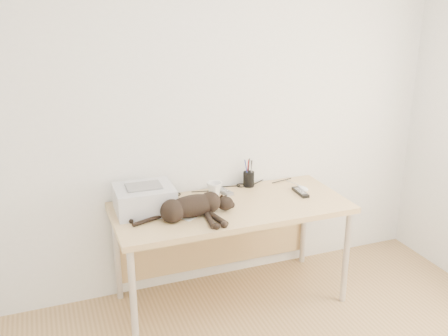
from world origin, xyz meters
name	(u,v)px	position (x,y,z in m)	size (l,w,h in m)	color
wall_back	(213,113)	(0.00, 1.75, 1.30)	(3.50, 3.50, 0.00)	white
desk	(227,218)	(0.00, 1.48, 0.61)	(1.60, 0.70, 0.74)	tan
printer	(144,199)	(-0.57, 1.50, 0.83)	(0.38, 0.33, 0.18)	silver
papers	(190,210)	(-0.29, 1.40, 0.74)	(0.35, 0.30, 0.01)	white
cat	(190,208)	(-0.32, 1.30, 0.81)	(0.69, 0.32, 0.15)	black
mug	(214,189)	(-0.05, 1.59, 0.79)	(0.11, 0.11, 0.10)	white
pen_cup	(249,179)	(0.25, 1.68, 0.80)	(0.08, 0.08, 0.21)	black
remote_grey	(222,191)	(0.03, 1.64, 0.75)	(0.06, 0.20, 0.02)	slate
remote_black	(300,192)	(0.54, 1.41, 0.75)	(0.05, 0.19, 0.02)	black
mouse	(302,187)	(0.60, 1.48, 0.76)	(0.07, 0.11, 0.04)	white
cable_tangle	(216,189)	(0.00, 1.70, 0.75)	(1.36, 0.08, 0.01)	black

